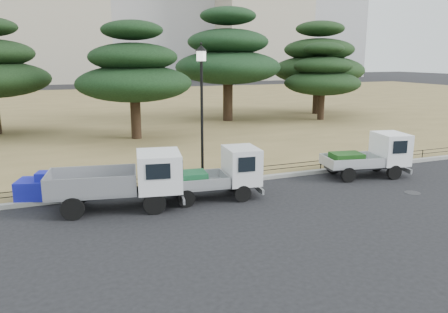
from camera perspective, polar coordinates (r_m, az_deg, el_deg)
name	(u,v)px	position (r m, az deg, el deg)	size (l,w,h in m)	color
ground	(245,204)	(15.56, 2.74, -6.21)	(220.00, 220.00, 0.00)	black
lawn	(117,109)	(44.68, -13.76, 6.09)	(120.00, 56.00, 0.15)	olive
curb	(219,183)	(17.82, -0.71, -3.43)	(120.00, 0.25, 0.16)	gray
truck_large	(124,178)	(15.18, -12.89, -2.81)	(4.62, 2.44, 1.91)	black
truck_kei_front	(219,174)	(15.95, -0.64, -2.26)	(3.61, 1.81, 1.84)	black
truck_kei_rear	(371,155)	(19.91, 18.69, 0.16)	(3.77, 2.08, 1.87)	black
street_lamp	(202,91)	(17.23, -2.94, 8.55)	(0.48, 0.48, 5.38)	black
pipe_fence	(217,173)	(17.86, -0.89, -2.19)	(38.00, 0.04, 0.40)	black
tarp_pile	(40,187)	(16.95, -22.93, -3.74)	(1.68, 1.42, 0.96)	#161BAC
manhole	(412,193)	(18.25, 23.39, -4.37)	(0.60, 0.60, 0.01)	#2D2D30
pine_center_left	(134,72)	(27.21, -11.71, 10.82)	(6.94, 6.94, 7.06)	black
pine_center_right	(228,56)	(34.43, 0.52, 13.00)	(8.14, 8.14, 8.63)	black
pine_east_near	(323,75)	(35.90, 12.75, 10.30)	(6.01, 6.01, 6.07)	black
pine_east_far	(319,61)	(39.66, 12.25, 12.10)	(7.91, 7.91, 7.95)	black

